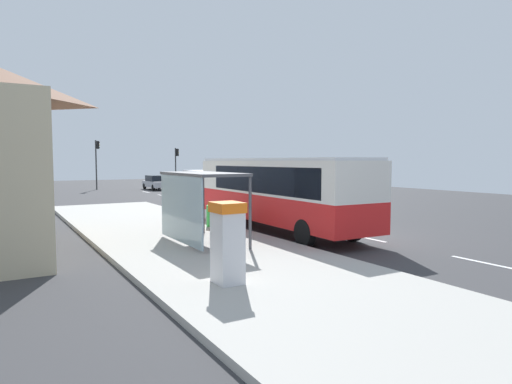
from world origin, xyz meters
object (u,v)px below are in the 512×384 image
object	(u,v)px
recycling_bin_orange	(219,218)
bus	(276,189)
ticket_machine	(228,242)
recycling_bin_red	(227,219)
recycling_bin_green	(212,216)
sedan_near	(156,182)
white_van	(206,182)
traffic_light_far_side	(97,157)
bus_shelter	(195,189)
traffic_light_near_side	(176,161)

from	to	relation	value
recycling_bin_orange	bus	bearing A→B (deg)	-15.43
ticket_machine	recycling_bin_red	world-z (taller)	ticket_machine
recycling_bin_green	recycling_bin_orange	bearing A→B (deg)	-90.00
sedan_near	recycling_bin_red	xyz separation A→B (m)	(-6.50, -29.58, -0.14)
white_van	recycling_bin_orange	bearing A→B (deg)	-112.13
recycling_bin_green	white_van	bearing A→B (deg)	66.95
bus	recycling_bin_green	distance (m)	3.09
recycling_bin_green	traffic_light_far_side	size ratio (longest dim) A/B	0.18
bus	recycling_bin_green	xyz separation A→B (m)	(-2.49, 1.39, -1.19)
ticket_machine	bus_shelter	distance (m)	5.36
recycling_bin_orange	recycling_bin_green	world-z (taller)	same
traffic_light_far_side	bus_shelter	size ratio (longest dim) A/B	1.32
sedan_near	recycling_bin_green	bearing A→B (deg)	-102.99
white_van	sedan_near	distance (m)	13.15
white_van	recycling_bin_green	bearing A→B (deg)	-113.05
traffic_light_far_side	white_van	bearing A→B (deg)	-72.01
recycling_bin_orange	traffic_light_far_side	bearing A→B (deg)	88.04
sedan_near	traffic_light_far_side	xyz separation A→B (m)	(-5.40, 3.19, 2.70)
bus	sedan_near	bearing A→B (deg)	82.28
recycling_bin_red	traffic_light_near_side	bearing A→B (deg)	73.11
sedan_near	bus_shelter	distance (m)	32.69
recycling_bin_red	traffic_light_far_side	distance (m)	32.91
bus	recycling_bin_green	world-z (taller)	bus
bus	traffic_light_near_side	distance (m)	32.79
sedan_near	traffic_light_near_side	size ratio (longest dim) A/B	0.97
bus	bus_shelter	bearing A→B (deg)	-157.80
recycling_bin_green	traffic_light_near_side	world-z (taller)	traffic_light_near_side
ticket_machine	traffic_light_far_side	world-z (taller)	traffic_light_far_side
recycling_bin_red	traffic_light_near_side	xyz separation A→B (m)	(9.71, 31.97, 2.39)
recycling_bin_red	recycling_bin_orange	world-z (taller)	same
traffic_light_far_side	bus	bearing A→B (deg)	-87.57
white_van	traffic_light_near_side	distance (m)	15.97
bus_shelter	recycling_bin_green	bearing A→B (deg)	56.20
sedan_near	traffic_light_near_side	world-z (taller)	traffic_light_near_side
ticket_machine	recycling_bin_orange	distance (m)	8.50
recycling_bin_red	bus_shelter	world-z (taller)	bus_shelter
bus_shelter	traffic_light_far_side	bearing A→B (deg)	84.55
sedan_near	traffic_light_near_side	xyz separation A→B (m)	(3.21, 2.39, 2.26)
traffic_light_near_side	traffic_light_far_side	xyz separation A→B (m)	(-8.61, 0.80, 0.44)
bus	bus_shelter	world-z (taller)	bus
bus_shelter	ticket_machine	bearing A→B (deg)	-104.31
sedan_near	recycling_bin_red	size ratio (longest dim) A/B	4.65
bus	traffic_light_far_side	size ratio (longest dim) A/B	2.10
white_van	traffic_light_near_side	world-z (taller)	traffic_light_near_side
recycling_bin_red	traffic_light_far_side	xyz separation A→B (m)	(1.10, 32.77, 2.83)
white_van	ticket_machine	size ratio (longest dim) A/B	2.69
sedan_near	bus_shelter	world-z (taller)	bus_shelter
sedan_near	traffic_light_far_side	bearing A→B (deg)	149.42
traffic_light_near_side	bus	bearing A→B (deg)	-102.72
traffic_light_near_side	bus_shelter	bearing A→B (deg)	-109.38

